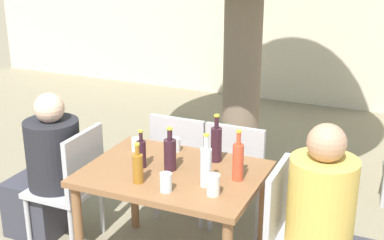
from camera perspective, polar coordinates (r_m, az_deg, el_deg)
dining_table_front at (r=3.49m, az=-2.00°, el=-6.85°), size 1.13×0.84×0.72m
patio_chair_0 at (r=3.93m, az=-12.61°, el=-6.40°), size 0.44×0.44×0.88m
patio_chair_1 at (r=3.32m, az=10.79°, el=-11.31°), size 0.44×0.44×0.88m
patio_chair_2 at (r=4.17m, az=-0.91°, el=-4.35°), size 0.44×0.44×0.88m
patio_chair_3 at (r=4.01m, az=5.01°, el=-5.39°), size 0.44×0.44×0.88m
person_seated_0 at (r=4.05m, az=-15.29°, el=-5.54°), size 0.59×0.39×1.13m
person_seated_1 at (r=3.27m, az=14.77°, el=-11.31°), size 0.60×0.39×1.18m
wine_bottle_0 at (r=3.47m, az=-5.42°, el=-3.52°), size 0.06×0.06×0.26m
amber_bottle_1 at (r=3.27m, az=-5.81°, el=-5.06°), size 0.07×0.07×0.26m
wine_bottle_2 at (r=3.54m, az=2.60°, el=-2.50°), size 0.07×0.07×0.33m
soda_bottle_3 at (r=3.29m, az=4.93°, el=-4.36°), size 0.07×0.07×0.33m
wine_bottle_4 at (r=3.42m, az=-2.36°, el=-3.59°), size 0.08×0.08×0.29m
water_bottle_5 at (r=3.20m, az=1.50°, el=-4.92°), size 0.07×0.07×0.33m
drinking_glass_0 at (r=3.73m, az=-1.81°, el=-2.65°), size 0.07×0.07×0.09m
drinking_glass_1 at (r=3.12m, az=2.28°, el=-6.93°), size 0.08×0.08×0.13m
drinking_glass_2 at (r=3.17m, az=-2.80°, el=-6.65°), size 0.07×0.07×0.12m
drinking_glass_3 at (r=3.76m, az=-5.99°, el=-2.61°), size 0.07×0.07×0.09m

